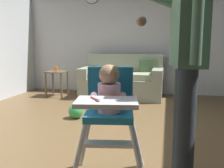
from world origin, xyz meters
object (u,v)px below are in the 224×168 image
(adult_standing, at_px, (186,57))
(sippy_cup, at_px, (56,69))
(couch, at_px, (123,81))
(toy_ball, at_px, (76,111))
(high_chair, at_px, (109,102))
(side_table, at_px, (57,78))

(adult_standing, xyz_separation_m, sippy_cup, (-2.37, 2.94, -0.43))
(couch, bearing_deg, toy_ball, -13.83)
(adult_standing, bearing_deg, couch, -80.44)
(sippy_cup, bearing_deg, adult_standing, -51.07)
(couch, distance_m, adult_standing, 3.39)
(high_chair, xyz_separation_m, sippy_cup, (-1.82, 3.02, -0.08))
(couch, height_order, adult_standing, adult_standing)
(side_table, bearing_deg, high_chair, -59.05)
(high_chair, height_order, adult_standing, adult_standing)
(high_chair, height_order, toy_ball, high_chair)
(sippy_cup, bearing_deg, couch, 9.34)
(couch, xyz_separation_m, high_chair, (0.47, -3.24, 0.32))
(adult_standing, bearing_deg, toy_ball, -54.95)
(adult_standing, distance_m, sippy_cup, 3.80)
(toy_ball, bearing_deg, adult_standing, -46.60)
(adult_standing, bearing_deg, side_table, -59.51)
(sippy_cup, bearing_deg, toy_ball, -56.49)
(couch, relative_size, high_chair, 1.71)
(high_chair, xyz_separation_m, side_table, (-1.81, 3.02, -0.27))
(couch, height_order, sippy_cup, couch)
(side_table, relative_size, sippy_cup, 5.20)
(high_chair, distance_m, side_table, 3.53)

